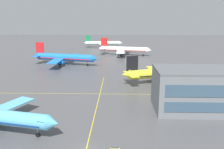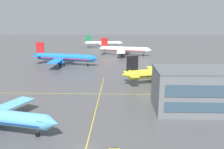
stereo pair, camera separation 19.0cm
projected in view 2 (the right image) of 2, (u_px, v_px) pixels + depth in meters
The scene contains 5 objects.
airliner_second_row at pixel (165, 73), 90.41m from camera, with size 34.83×29.72×11.03m.
airliner_third_row at pixel (64, 57), 124.52m from camera, with size 36.93×31.41×11.59m.
airliner_far_left_stand at pixel (124, 49), 155.81m from camera, with size 35.87×30.51×11.26m.
airliner_far_right_stand at pixel (103, 43), 196.35m from camera, with size 32.82×28.21×10.20m.
taxiway_markings at pixel (94, 116), 59.92m from camera, with size 113.82×79.90×0.01m.
Camera 2 is at (6.29, -39.29, 24.77)m, focal length 37.45 mm.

